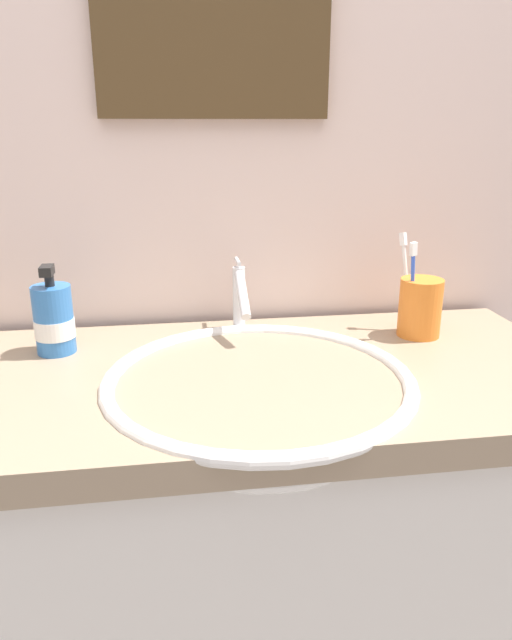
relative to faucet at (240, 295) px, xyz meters
The scene contains 8 objects.
tiled_wall_back 0.32m from the faucet, 107.60° to the left, with size 2.37×0.04×2.40m, color beige.
vanity_counter 0.52m from the faucet, 100.08° to the right, with size 1.17×0.52×0.83m.
sink_basin 0.26m from the faucet, 90.00° to the right, with size 0.49×0.49×0.12m.
faucet is the anchor object (origin of this frame).
toothbrush_cup 0.34m from the faucet, 12.55° to the right, with size 0.08×0.08×0.11m, color orange.
toothbrush_white 0.32m from the faucet, ahead, with size 0.03×0.05×0.18m.
toothbrush_blue 0.32m from the faucet, 15.01° to the right, with size 0.02×0.02×0.18m.
soap_dispenser 0.34m from the faucet, 169.39° to the right, with size 0.07×0.07×0.16m.
Camera 1 is at (-0.10, -0.88, 1.21)m, focal length 33.21 mm.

